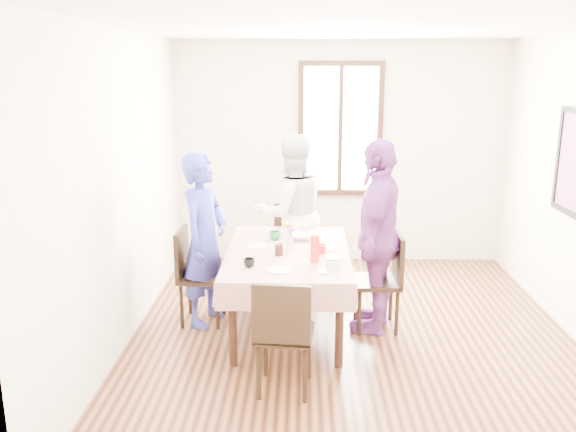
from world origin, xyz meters
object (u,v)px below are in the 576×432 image
Objects in this scene: chair_left at (202,276)px; chair_near at (284,333)px; dining_table at (288,291)px; chair_far at (291,248)px; person_far at (291,213)px; person_right at (376,236)px; chair_right at (377,282)px; person_left at (203,240)px.

chair_left is 1.00× the size of chair_near.
chair_far is at bearing 90.00° from dining_table.
chair_near is (0.00, -1.07, 0.08)m from dining_table.
chair_left is 1.28m from person_far.
person_far is at bearing -124.87° from person_right.
chair_right is at bearing 135.09° from chair_far.
person_left is 1.20m from person_far.
person_left is 1.60m from person_right.
chair_near is at bearing 36.10° from chair_left.
chair_near reaches higher than dining_table.
dining_table is 1.70× the size of chair_near.
chair_far is 1.00× the size of chair_near.
chair_near is 1.44m from person_right.
person_right is at bearing 106.66° from person_far.
person_left reaches higher than chair_left.
dining_table is 0.87× the size of person_right.
chair_far is (-0.82, 1.02, 0.00)m from chair_right.
dining_table is 1.15m from person_far.
person_far reaches higher than chair_right.
person_left is (-0.80, 0.15, 0.44)m from dining_table.
chair_right and chair_far have the same top height.
dining_table is 0.82m from chair_right.
person_right is (-0.02, 0.00, 0.43)m from chair_right.
person_right is at bearing 3.49° from dining_table.
chair_right is 1.65m from person_left.
person_left reaches higher than dining_table.
chair_right is 0.44m from person_right.
person_right is at bearing 89.09° from chair_right.
chair_left is 0.53× the size of person_far.
chair_far is 1.36m from person_right.
person_right is (0.80, 0.05, 0.51)m from dining_table.
chair_right is at bearing 106.60° from person_right.
person_right reaches higher than chair_left.
person_left reaches higher than chair_far.
person_far is at bearing 38.38° from chair_right.
dining_table is 0.91× the size of person_far.
person_far reaches higher than dining_table.
chair_near is at bearing -90.00° from dining_table.
chair_left is 1.00× the size of chair_far.
person_left is at bearing 85.65° from chair_right.
chair_left is 1.00× the size of chair_right.
person_right is at bearing 59.59° from chair_near.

